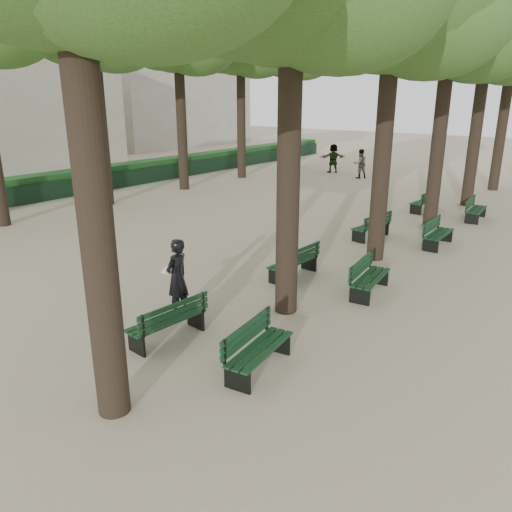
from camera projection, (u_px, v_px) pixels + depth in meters
The scene contains 21 objects.
ground at pixel (148, 339), 10.58m from camera, with size 120.00×120.00×0.00m, color tan.
tree_central_3 at pixel (453, 12), 17.17m from camera, with size 6.00×6.00×9.95m.
tree_central_4 at pixel (490, 27), 20.94m from camera, with size 6.00×6.00×9.95m.
tree_far_2 at pixel (91, 15), 21.04m from camera, with size 6.00×6.00×10.45m.
tree_far_3 at pixel (177, 27), 24.81m from camera, with size 6.00×6.00×10.45m.
tree_far_4 at pixel (240, 36), 28.59m from camera, with size 6.00×6.00×10.45m.
tree_far_5 at pixel (289, 42), 32.37m from camera, with size 6.00×6.00×10.45m.
bench_left_0 at pixel (167, 328), 10.47m from camera, with size 0.71×1.84×0.92m.
bench_left_1 at pixel (293, 268), 14.09m from camera, with size 0.65×1.82×0.92m.
bench_left_2 at pixel (371, 231), 17.91m from camera, with size 0.79×1.86×0.92m.
bench_left_3 at pixel (424, 205), 22.00m from camera, with size 0.75×1.85×0.92m.
bench_right_0 at pixel (259, 357), 9.31m from camera, with size 0.81×1.86×0.92m.
bench_right_1 at pixel (370, 284), 12.91m from camera, with size 0.79×1.86×0.92m.
bench_right_2 at pixel (438, 239), 16.93m from camera, with size 0.60×1.81×0.92m.
bench_right_3 at pixel (476, 214), 20.47m from camera, with size 0.70×1.84×0.92m.
man_with_map at pixel (177, 278), 11.48m from camera, with size 0.66×0.78×1.85m.
pedestrian_a at pixel (360, 164), 30.55m from camera, with size 0.86×0.35×1.77m, color #262628.
pedestrian_e at pixel (333, 158), 32.73m from camera, with size 1.73×0.37×1.86m, color #262628.
fence at pixel (119, 180), 27.42m from camera, with size 0.08×42.00×0.90m, color black.
hedge at pixel (111, 176), 27.78m from camera, with size 1.20×42.00×1.20m, color #17451D.
building_far at pixel (156, 109), 51.22m from camera, with size 12.00×16.00×7.00m, color #B7B2A3.
Camera 1 is at (7.61, -6.16, 4.96)m, focal length 35.00 mm.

